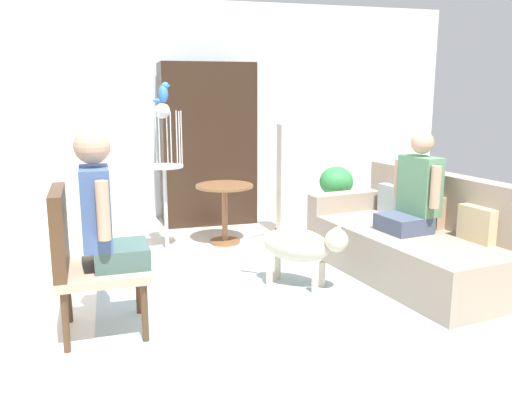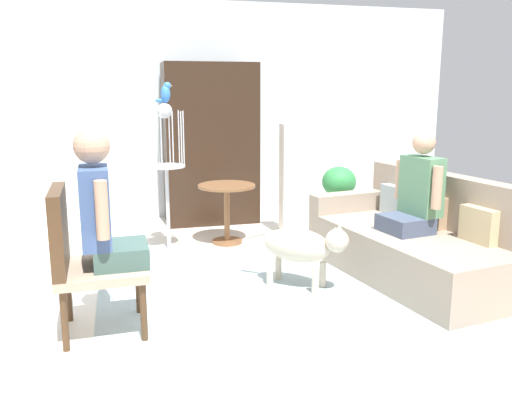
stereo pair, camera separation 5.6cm
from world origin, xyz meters
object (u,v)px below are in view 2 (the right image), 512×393
at_px(round_end_table, 227,203).
at_px(armoire_cabinet, 210,144).
at_px(armchair, 81,252).
at_px(parrot, 166,93).
at_px(potted_plant, 339,192).
at_px(person_on_couch, 417,192).
at_px(person_on_armchair, 102,209).
at_px(couch, 415,242).
at_px(column_lamp, 289,181).
at_px(bird_cage_stand, 167,183).
at_px(dog, 301,246).

bearing_deg(round_end_table, armoire_cabinet, 89.70).
relative_size(armchair, armoire_cabinet, 0.52).
bearing_deg(round_end_table, parrot, -165.52).
relative_size(parrot, potted_plant, 0.26).
xyz_separation_m(person_on_couch, potted_plant, (-0.05, 1.50, -0.28)).
xyz_separation_m(person_on_armchair, armoire_cabinet, (1.19, 2.81, 0.11)).
height_order(couch, column_lamp, column_lamp).
distance_m(round_end_table, parrot, 1.29).
xyz_separation_m(bird_cage_stand, potted_plant, (1.92, 0.25, -0.23)).
relative_size(person_on_armchair, bird_cage_stand, 0.62).
xyz_separation_m(dog, potted_plant, (0.97, 1.49, 0.12)).
distance_m(armchair, parrot, 2.08).
bearing_deg(person_on_armchair, parrot, 70.84).
bearing_deg(armchair, potted_plant, 36.06).
relative_size(round_end_table, column_lamp, 0.51).
relative_size(round_end_table, armoire_cabinet, 0.33).
bearing_deg(armoire_cabinet, parrot, -118.20).
bearing_deg(round_end_table, person_on_armchair, -123.10).
height_order(couch, armoire_cabinet, armoire_cabinet).
bearing_deg(person_on_couch, bird_cage_stand, 147.51).
xyz_separation_m(person_on_armchair, bird_cage_stand, (0.56, 1.67, -0.14)).
bearing_deg(bird_cage_stand, dog, -52.51).
bearing_deg(bird_cage_stand, column_lamp, 11.73).
distance_m(couch, potted_plant, 1.48).
bearing_deg(couch, parrot, 148.59).
bearing_deg(round_end_table, person_on_couch, -46.39).
bearing_deg(round_end_table, couch, -44.78).
relative_size(couch, round_end_table, 3.26).
xyz_separation_m(person_on_couch, dog, (-1.02, 0.01, -0.40)).
distance_m(person_on_couch, dog, 1.09).
relative_size(armchair, person_on_couch, 1.17).
height_order(couch, bird_cage_stand, bird_cage_stand).
bearing_deg(bird_cage_stand, person_on_armchair, -108.68).
relative_size(parrot, column_lamp, 0.16).
distance_m(person_on_couch, person_on_armchair, 2.57).
bearing_deg(round_end_table, armchair, -126.18).
relative_size(round_end_table, dog, 0.90).
height_order(person_on_armchair, armoire_cabinet, armoire_cabinet).
relative_size(dog, bird_cage_stand, 0.48).
xyz_separation_m(column_lamp, armoire_cabinet, (-0.72, 0.87, 0.34)).
bearing_deg(armoire_cabinet, person_on_armchair, -113.00).
bearing_deg(column_lamp, couch, -66.08).
xyz_separation_m(armchair, person_on_couch, (2.68, 0.42, 0.18)).
height_order(person_on_armchair, bird_cage_stand, bird_cage_stand).
bearing_deg(potted_plant, couch, -86.52).
relative_size(armchair, round_end_table, 1.58).
bearing_deg(person_on_couch, person_on_armchair, -170.81).
distance_m(person_on_armchair, potted_plant, 3.16).
relative_size(person_on_couch, bird_cage_stand, 0.57).
distance_m(bird_cage_stand, armoire_cabinet, 1.33).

